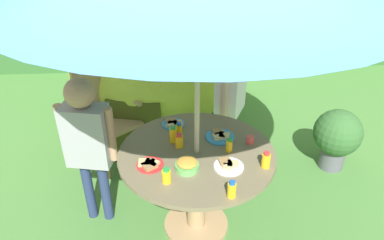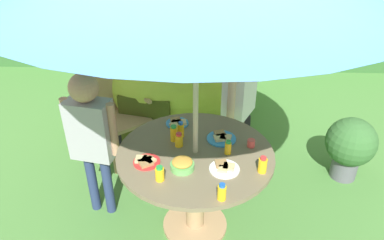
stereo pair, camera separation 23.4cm
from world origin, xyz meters
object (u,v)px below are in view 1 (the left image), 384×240
Objects in this scene: juice_bottle_back_edge at (179,141)px; wooden_chair at (104,109)px; child_in_grey_shirt at (87,136)px; cup_near at (250,140)px; juice_bottle_mid_left at (232,190)px; juice_bottle_far_left at (167,176)px; juice_bottle_center_front at (266,160)px; potted_plant at (337,136)px; plate_near_left at (149,164)px; juice_bottle_spot_a at (173,135)px; plate_center_back at (173,124)px; juice_bottle_far_right at (179,130)px; plate_mid_right at (229,165)px; dome_tent at (154,68)px; plate_near_right at (220,136)px; snack_bowl at (187,165)px; garden_table at (197,173)px; child_in_white_shirt at (231,86)px; juice_bottle_front_edge at (229,145)px.

wooden_chair is at bearing 126.76° from juice_bottle_back_edge.
child_in_grey_shirt reaches higher than cup_near.
cup_near is (0.23, 0.56, -0.03)m from juice_bottle_mid_left.
juice_bottle_far_left is (0.61, -1.33, 0.23)m from wooden_chair.
child_in_grey_shirt reaches higher than juice_bottle_center_front.
potted_plant is 1.97m from juice_bottle_far_left.
juice_bottle_spot_a reaches higher than plate_near_left.
plate_center_back is at bearing 30.10° from child_in_grey_shirt.
juice_bottle_spot_a is (0.05, 0.46, 0.01)m from juice_bottle_far_left.
juice_bottle_back_edge is at bearing -92.51° from wooden_chair.
wooden_chair is 1.81m from juice_bottle_mid_left.
juice_bottle_far_right reaches higher than potted_plant.
plate_mid_right is (-1.21, -0.89, 0.39)m from potted_plant.
potted_plant is at bearing 22.29° from juice_bottle_back_edge.
plate_near_left is at bearing -76.64° from dome_tent.
cup_near is (0.52, -0.11, -0.03)m from juice_bottle_far_right.
juice_bottle_far_left is 0.90× the size of juice_bottle_center_front.
juice_bottle_mid_left is at bearing -91.54° from plate_near_right.
child_in_grey_shirt reaches higher than plate_mid_right.
plate_near_right is at bearing 53.74° from snack_bowl.
juice_bottle_mid_left reaches higher than juice_bottle_far_left.
child_in_white_shirt is (0.37, 0.78, 0.34)m from garden_table.
plate_center_back is 1.45× the size of juice_bottle_far_right.
juice_bottle_far_left is 0.81× the size of juice_bottle_spot_a.
juice_bottle_spot_a is (0.63, -0.02, -0.00)m from child_in_grey_shirt.
potted_plant is at bearing 24.84° from child_in_grey_shirt.
juice_bottle_far_right is 0.54m from cup_near.
garden_table is 1.09× the size of wooden_chair.
plate_near_left is at bearing -166.35° from juice_bottle_front_edge.
snack_bowl is 0.53m from juice_bottle_center_front.
dome_tent is at bearing 113.90° from cup_near.
child_in_white_shirt is 0.81m from juice_bottle_front_edge.
juice_bottle_center_front is (0.66, 0.11, 0.01)m from juice_bottle_far_left.
plate_near_left is (-0.33, -0.15, 0.21)m from garden_table.
garden_table is 0.81× the size of child_in_white_shirt.
juice_bottle_center_front reaches higher than garden_table.
plate_center_back is (-0.35, 0.20, 0.00)m from plate_near_right.
plate_center_back is 1.67× the size of juice_bottle_back_edge.
dome_tent reaches higher than plate_center_back.
juice_bottle_front_edge is at bearing -77.79° from plate_near_right.
garden_table is at bearing -90.00° from wooden_chair.
juice_bottle_far_right is at bearing -68.96° from dome_tent.
juice_bottle_center_front is at bearing -43.61° from plate_center_back.
juice_bottle_far_left is at bearing -2.78° from child_in_white_shirt.
juice_bottle_mid_left is at bearing -95.36° from plate_mid_right.
cup_near is at bearing -5.26° from juice_bottle_spot_a.
cup_near reaches higher than plate_near_left.
child_in_grey_shirt is at bearing -127.13° from wooden_chair.
child_in_white_shirt is 12.68× the size of juice_bottle_back_edge.
snack_bowl is (-1.49, -0.90, 0.41)m from potted_plant.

